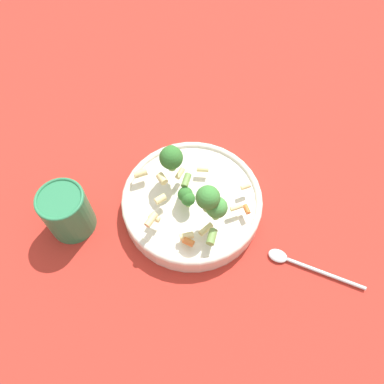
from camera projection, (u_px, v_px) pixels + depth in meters
name	position (u px, v px, depth m)	size (l,w,h in m)	color
ground_plane	(192.00, 207.00, 0.76)	(3.00, 3.00, 0.00)	#B72D23
bowl	(192.00, 202.00, 0.74)	(0.27, 0.27, 0.04)	silver
pasta_salad	(191.00, 186.00, 0.67)	(0.22, 0.21, 0.10)	#8CB766
cup	(67.00, 211.00, 0.69)	(0.09, 0.09, 0.10)	#2D7F51
spoon	(298.00, 263.00, 0.69)	(0.17, 0.10, 0.01)	silver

